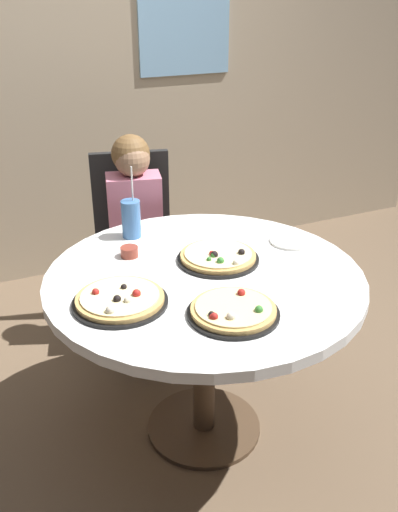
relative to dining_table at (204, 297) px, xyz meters
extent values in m
plane|color=brown|center=(0.00, 0.00, -0.65)|extent=(8.00, 8.00, 0.00)
cube|color=tan|center=(0.00, 1.77, 0.80)|extent=(5.20, 0.12, 2.90)
cube|color=#8CBFE5|center=(0.66, 1.70, 0.90)|extent=(0.59, 0.02, 0.71)
cylinder|color=white|center=(0.00, 0.00, 0.08)|extent=(1.18, 1.18, 0.04)
cylinder|color=#4C3826|center=(0.00, 0.00, -0.28)|extent=(0.09, 0.09, 0.69)
cylinder|color=#4C3826|center=(0.00, 0.00, -0.64)|extent=(0.48, 0.48, 0.02)
cube|color=black|center=(0.00, 0.83, -0.22)|extent=(0.48, 0.48, 0.04)
cube|color=black|center=(0.04, 1.01, 0.04)|extent=(0.40, 0.14, 0.52)
cylinder|color=black|center=(-0.21, 0.71, -0.44)|extent=(0.04, 0.04, 0.41)
cylinder|color=black|center=(0.12, 0.63, -0.44)|extent=(0.04, 0.04, 0.41)
cylinder|color=black|center=(-0.12, 1.04, -0.44)|extent=(0.04, 0.04, 0.41)
cylinder|color=black|center=(0.21, 0.96, -0.44)|extent=(0.04, 0.04, 0.41)
cube|color=#3F4766|center=(-0.03, 0.68, -0.42)|extent=(0.31, 0.37, 0.45)
cube|color=#CC728C|center=(0.00, 0.81, 0.02)|extent=(0.29, 0.22, 0.44)
sphere|color=#997051|center=(0.00, 0.81, 0.32)|extent=(0.17, 0.17, 0.17)
sphere|color=brown|center=(0.00, 0.83, 0.34)|extent=(0.18, 0.18, 0.18)
cylinder|color=black|center=(0.09, 0.08, 0.11)|extent=(0.32, 0.32, 0.01)
cylinder|color=tan|center=(0.09, 0.08, 0.12)|extent=(0.29, 0.29, 0.02)
cylinder|color=beige|center=(0.09, 0.08, 0.13)|extent=(0.26, 0.26, 0.01)
sphere|color=#387F33|center=(0.06, 0.05, 0.14)|extent=(0.02, 0.02, 0.02)
sphere|color=#B2231E|center=(0.06, 0.07, 0.14)|extent=(0.02, 0.02, 0.02)
sphere|color=beige|center=(0.11, -0.04, 0.14)|extent=(0.02, 0.02, 0.02)
sphere|color=black|center=(0.17, 0.03, 0.14)|extent=(0.03, 0.03, 0.03)
sphere|color=#387F33|center=(0.03, 0.03, 0.14)|extent=(0.02, 0.02, 0.02)
sphere|color=#387F33|center=(0.07, 0.00, 0.14)|extent=(0.03, 0.03, 0.03)
sphere|color=black|center=(0.07, 0.06, 0.14)|extent=(0.03, 0.03, 0.03)
cylinder|color=black|center=(-0.04, -0.30, 0.11)|extent=(0.30, 0.30, 0.01)
cylinder|color=tan|center=(-0.04, -0.30, 0.12)|extent=(0.28, 0.28, 0.02)
cylinder|color=beige|center=(-0.04, -0.30, 0.13)|extent=(0.25, 0.25, 0.01)
sphere|color=black|center=(-0.13, -0.32, 0.14)|extent=(0.02, 0.02, 0.02)
sphere|color=#B2231E|center=(-0.13, -0.34, 0.14)|extent=(0.02, 0.02, 0.02)
sphere|color=#B2231E|center=(-0.12, -0.34, 0.14)|extent=(0.03, 0.03, 0.03)
sphere|color=#387F33|center=(0.02, -0.36, 0.14)|extent=(0.03, 0.03, 0.03)
sphere|color=beige|center=(-0.08, -0.36, 0.14)|extent=(0.03, 0.03, 0.03)
sphere|color=#B2231E|center=(0.02, -0.24, 0.14)|extent=(0.03, 0.03, 0.03)
cylinder|color=black|center=(-0.35, -0.08, 0.11)|extent=(0.32, 0.32, 0.01)
cylinder|color=tan|center=(-0.35, -0.08, 0.12)|extent=(0.30, 0.30, 0.02)
cylinder|color=beige|center=(-0.35, -0.08, 0.13)|extent=(0.27, 0.27, 0.01)
sphere|color=#B2231E|center=(-0.42, -0.03, 0.14)|extent=(0.02, 0.02, 0.02)
sphere|color=black|center=(-0.37, -0.11, 0.14)|extent=(0.03, 0.03, 0.03)
sphere|color=#B2231E|center=(-0.30, -0.10, 0.14)|extent=(0.03, 0.03, 0.03)
sphere|color=black|center=(-0.32, -0.04, 0.14)|extent=(0.02, 0.02, 0.02)
sphere|color=beige|center=(-0.34, -0.13, 0.14)|extent=(0.02, 0.02, 0.02)
sphere|color=beige|center=(-0.41, -0.17, 0.14)|extent=(0.03, 0.03, 0.03)
cylinder|color=#3F72B2|center=(-0.14, 0.43, 0.18)|extent=(0.08, 0.08, 0.16)
cylinder|color=white|center=(-0.13, 0.43, 0.30)|extent=(0.01, 0.03, 0.22)
cylinder|color=brown|center=(-0.21, 0.25, 0.12)|extent=(0.07, 0.07, 0.04)
cylinder|color=white|center=(0.45, 0.10, 0.11)|extent=(0.18, 0.18, 0.01)
camera|label=1|loc=(-0.78, -1.66, 1.07)|focal=39.34mm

